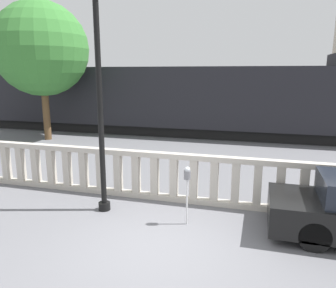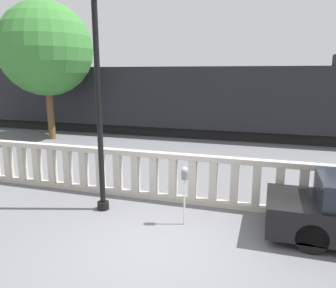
{
  "view_description": "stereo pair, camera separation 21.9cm",
  "coord_description": "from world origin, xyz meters",
  "views": [
    {
      "loc": [
        1.86,
        -5.68,
        3.42
      ],
      "look_at": [
        -0.72,
        3.44,
        1.35
      ],
      "focal_mm": 35.0,
      "sensor_mm": 36.0,
      "label": 1
    },
    {
      "loc": [
        2.07,
        -5.62,
        3.42
      ],
      "look_at": [
        -0.72,
        3.44,
        1.35
      ],
      "focal_mm": 35.0,
      "sensor_mm": 36.0,
      "label": 2
    }
  ],
  "objects": [
    {
      "name": "ground_plane",
      "position": [
        0.0,
        0.0,
        0.0
      ],
      "size": [
        160.0,
        160.0,
        0.0
      ],
      "primitive_type": "plane",
      "color": "slate"
    },
    {
      "name": "balustrade",
      "position": [
        0.0,
        2.44,
        0.67
      ],
      "size": [
        16.53,
        0.24,
        1.33
      ],
      "color": "#BCB5A8",
      "rests_on": "ground"
    },
    {
      "name": "lamppost",
      "position": [
        -1.82,
        1.37,
        2.89
      ],
      "size": [
        0.32,
        0.32,
        5.32
      ],
      "color": "black",
      "rests_on": "ground"
    },
    {
      "name": "parking_meter",
      "position": [
        0.37,
        1.15,
        1.09
      ],
      "size": [
        0.15,
        0.15,
        1.38
      ],
      "color": "silver",
      "rests_on": "ground"
    },
    {
      "name": "train_near",
      "position": [
        -3.98,
        12.24,
        1.95
      ],
      "size": [
        24.5,
        3.14,
        4.32
      ],
      "color": "black",
      "rests_on": "ground"
    },
    {
      "name": "train_far",
      "position": [
        3.32,
        31.28,
        1.73
      ],
      "size": [
        18.44,
        2.9,
        3.85
      ],
      "color": "black",
      "rests_on": "ground"
    },
    {
      "name": "tree_left",
      "position": [
        -8.74,
        8.75,
        4.55
      ],
      "size": [
        4.62,
        4.62,
        6.87
      ],
      "color": "brown",
      "rests_on": "ground"
    }
  ]
}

